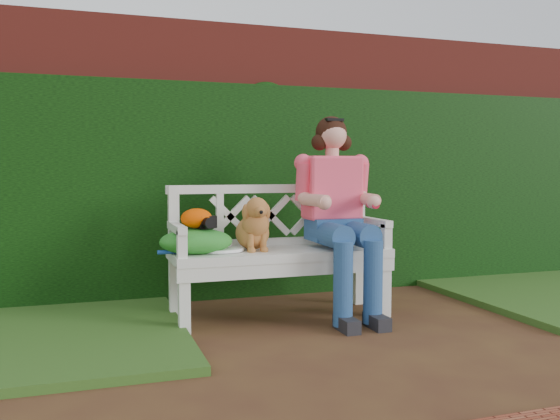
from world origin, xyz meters
name	(u,v)px	position (x,y,z in m)	size (l,w,h in m)	color
ground	(396,349)	(0.00, 0.00, 0.00)	(60.00, 60.00, 0.00)	#432418
brick_wall	(288,161)	(0.00, 1.90, 1.10)	(10.00, 0.30, 2.20)	maroon
ivy_hedge	(297,191)	(0.00, 1.68, 0.85)	(10.00, 0.18, 1.70)	#13450C
garden_bench	(280,283)	(-0.40, 0.91, 0.24)	(1.58, 0.60, 0.48)	white
seated_woman	(334,217)	(0.00, 0.89, 0.69)	(0.58, 0.78, 1.38)	#DA4975
dog	(253,223)	(-0.59, 0.91, 0.66)	(0.25, 0.33, 0.37)	#B66A2E
tennis_racket	(217,250)	(-0.85, 0.90, 0.49)	(0.60, 0.25, 0.03)	#EFEACF
green_bag	(196,241)	(-0.99, 0.89, 0.56)	(0.48, 0.37, 0.16)	#189529
camera_item	(206,222)	(-0.93, 0.88, 0.68)	(0.12, 0.09, 0.08)	black
baseball_glove	(196,218)	(-0.99, 0.89, 0.71)	(0.21, 0.15, 0.13)	#E34600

